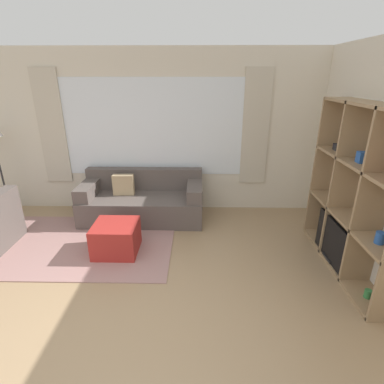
% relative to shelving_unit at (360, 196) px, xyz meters
% --- Properties ---
extents(ground_plane, '(16.00, 16.00, 0.00)m').
position_rel_shelving_unit_xyz_m(ground_plane, '(-2.64, -1.32, -0.96)').
color(ground_plane, '#9E7F5B').
extents(wall_back, '(6.79, 0.11, 2.70)m').
position_rel_shelving_unit_xyz_m(wall_back, '(-2.64, 1.82, 0.39)').
color(wall_back, beige).
rests_on(wall_back, ground_plane).
extents(wall_right, '(0.07, 4.31, 2.70)m').
position_rel_shelving_unit_xyz_m(wall_right, '(0.19, 0.23, 0.39)').
color(wall_right, beige).
rests_on(wall_right, ground_plane).
extents(area_rug, '(2.85, 1.72, 0.01)m').
position_rel_shelving_unit_xyz_m(area_rug, '(-3.68, 0.46, -0.96)').
color(area_rug, gray).
rests_on(area_rug, ground_plane).
extents(shelving_unit, '(0.37, 1.90, 2.01)m').
position_rel_shelving_unit_xyz_m(shelving_unit, '(0.00, 0.00, 0.00)').
color(shelving_unit, silver).
rests_on(shelving_unit, ground_plane).
extents(couch_main, '(1.98, 0.86, 0.79)m').
position_rel_shelving_unit_xyz_m(couch_main, '(-2.81, 1.34, -0.66)').
color(couch_main, '#564C47').
rests_on(couch_main, ground_plane).
extents(ottoman, '(0.58, 0.55, 0.43)m').
position_rel_shelving_unit_xyz_m(ottoman, '(-2.99, 0.27, -0.75)').
color(ottoman, '#A82823').
rests_on(ottoman, ground_plane).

